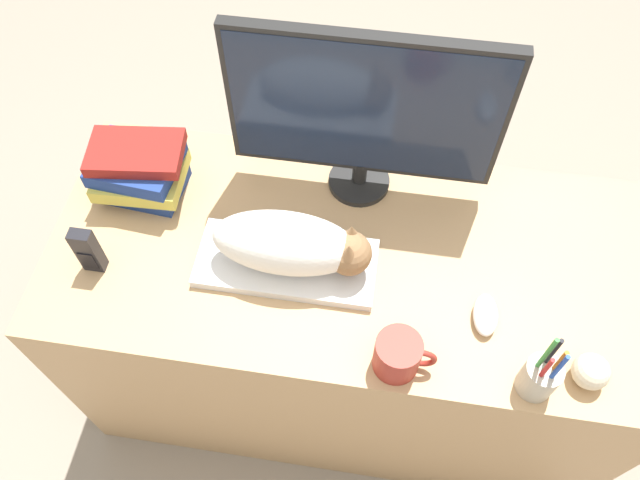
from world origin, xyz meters
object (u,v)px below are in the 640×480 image
(phone, at_px, (88,251))
(keyboard, at_px, (287,263))
(book_stack, at_px, (140,169))
(monitor, at_px, (365,112))
(computer_mouse, at_px, (485,315))
(baseball, at_px, (591,372))
(pen_cup, at_px, (540,377))
(coffee_mug, at_px, (399,355))
(cat, at_px, (294,244))

(phone, bearing_deg, keyboard, 8.70)
(phone, height_order, book_stack, book_stack)
(book_stack, bearing_deg, keyboard, -23.49)
(monitor, xyz_separation_m, computer_mouse, (0.31, -0.33, -0.23))
(monitor, distance_m, baseball, 0.71)
(pen_cup, bearing_deg, computer_mouse, 125.75)
(pen_cup, bearing_deg, phone, 171.89)
(coffee_mug, height_order, book_stack, book_stack)
(baseball, bearing_deg, coffee_mug, -175.96)
(keyboard, distance_m, coffee_mug, 0.34)
(computer_mouse, xyz_separation_m, book_stack, (-0.84, 0.24, 0.06))
(coffee_mug, bearing_deg, pen_cup, -1.12)
(cat, distance_m, computer_mouse, 0.44)
(pen_cup, height_order, book_stack, pen_cup)
(coffee_mug, distance_m, pen_cup, 0.28)
(phone, bearing_deg, monitor, 30.07)
(keyboard, bearing_deg, coffee_mug, -36.71)
(keyboard, bearing_deg, baseball, -14.81)
(computer_mouse, distance_m, coffee_mug, 0.23)
(keyboard, relative_size, computer_mouse, 4.01)
(cat, distance_m, book_stack, 0.44)
(monitor, bearing_deg, coffee_mug, -73.90)
(phone, xyz_separation_m, book_stack, (0.05, 0.23, 0.01))
(baseball, bearing_deg, computer_mouse, 152.75)
(keyboard, bearing_deg, computer_mouse, -8.48)
(cat, relative_size, computer_mouse, 3.42)
(coffee_mug, xyz_separation_m, baseball, (0.39, 0.03, -0.01))
(keyboard, xyz_separation_m, pen_cup, (0.55, -0.21, 0.04))
(monitor, bearing_deg, phone, -149.93)
(keyboard, height_order, phone, phone)
(keyboard, height_order, monitor, monitor)
(monitor, height_order, book_stack, monitor)
(baseball, bearing_deg, keyboard, 165.19)
(pen_cup, height_order, baseball, pen_cup)
(cat, bearing_deg, baseball, -15.24)
(monitor, xyz_separation_m, baseball, (0.52, -0.44, -0.21))
(monitor, xyz_separation_m, phone, (-0.57, -0.33, -0.19))
(coffee_mug, xyz_separation_m, pen_cup, (0.28, -0.01, 0.01))
(baseball, height_order, phone, phone)
(coffee_mug, bearing_deg, keyboard, 143.29)
(monitor, distance_m, phone, 0.68)
(monitor, height_order, phone, monitor)
(keyboard, relative_size, book_stack, 1.77)
(baseball, relative_size, phone, 0.57)
(phone, bearing_deg, baseball, -5.62)
(monitor, bearing_deg, baseball, -39.96)
(computer_mouse, bearing_deg, keyboard, 171.52)
(coffee_mug, bearing_deg, computer_mouse, 36.58)
(computer_mouse, bearing_deg, pen_cup, -54.25)
(monitor, relative_size, book_stack, 2.64)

